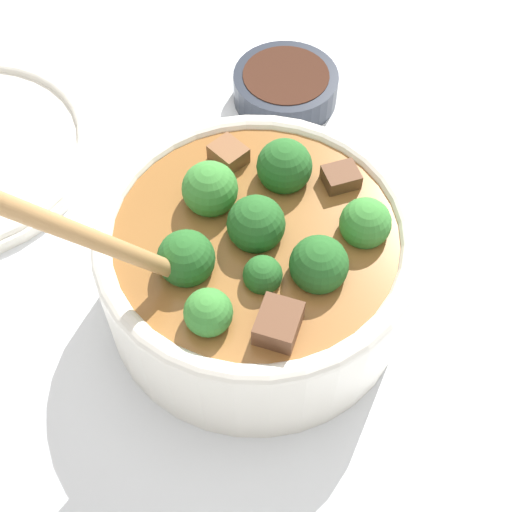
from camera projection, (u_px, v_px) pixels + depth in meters
ground_plane at (256, 299)px, 0.59m from camera, size 4.00×4.00×0.00m
stew_bowl at (256, 260)px, 0.55m from camera, size 0.27×0.24×0.25m
condiment_bowl at (286, 86)px, 0.72m from camera, size 0.11×0.11×0.03m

